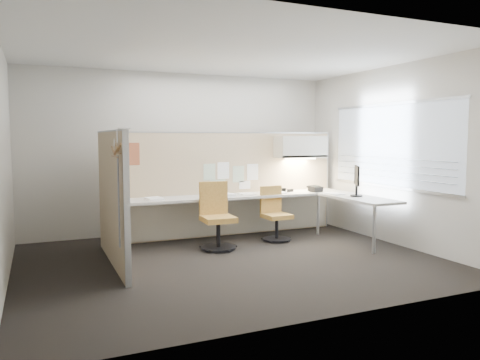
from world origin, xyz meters
name	(u,v)px	position (x,y,z in m)	size (l,w,h in m)	color
floor	(232,261)	(0.00, 0.00, -0.01)	(5.50, 4.50, 0.01)	black
ceiling	(231,51)	(0.00, 0.00, 2.80)	(5.50, 4.50, 0.01)	white
wall_back	(183,153)	(0.00, 2.25, 1.40)	(5.50, 0.02, 2.80)	beige
wall_front	(327,168)	(0.00, -2.25, 1.40)	(5.50, 0.02, 2.80)	beige
wall_left	(2,162)	(-2.75, 0.00, 1.40)	(0.02, 4.50, 2.80)	beige
wall_right	(393,155)	(2.75, 0.00, 1.40)	(0.02, 4.50, 2.80)	beige
window_pane	(392,146)	(2.73, 0.00, 1.55)	(0.01, 2.80, 1.30)	#9AA4B3
partition_back	(225,185)	(0.55, 1.60, 0.88)	(4.10, 0.06, 1.75)	#CBB48D
partition_left	(112,198)	(-1.50, 0.50, 0.88)	(0.06, 2.20, 1.75)	#CBB48D
desk	(257,203)	(0.93, 1.13, 0.60)	(4.00, 2.07, 0.73)	beige
overhead_bin	(300,147)	(1.90, 1.39, 1.51)	(0.90, 0.36, 0.38)	beige
task_light_strip	(300,159)	(1.90, 1.39, 1.30)	(0.60, 0.06, 0.02)	#FFEABF
pinned_papers	(230,175)	(0.63, 1.57, 1.03)	(1.01, 0.00, 0.47)	#8CBF8C
poster	(131,154)	(-1.05, 1.57, 1.42)	(0.28, 0.00, 0.35)	#EA571D
chair_left	(217,218)	(0.06, 0.74, 0.46)	(0.52, 0.52, 0.99)	black
chair_right	(275,215)	(1.14, 0.91, 0.41)	(0.46, 0.46, 0.87)	black
monitor	(357,179)	(2.30, 0.30, 1.02)	(0.27, 0.42, 0.49)	black
phone	(315,189)	(2.06, 1.13, 0.78)	(0.24, 0.23, 0.12)	black
stapler	(290,190)	(1.65, 1.30, 0.76)	(0.14, 0.04, 0.05)	black
tape_dispenser	(283,190)	(1.55, 1.39, 0.76)	(0.10, 0.06, 0.06)	black
coat_hook	(117,161)	(-1.58, -0.50, 1.42)	(0.18, 0.44, 1.33)	silver
paper_stack_0	(154,199)	(-0.76, 1.25, 0.74)	(0.23, 0.30, 0.03)	white
paper_stack_1	(225,195)	(0.37, 1.17, 0.75)	(0.23, 0.30, 0.05)	white
paper_stack_2	(247,194)	(0.81, 1.29, 0.74)	(0.23, 0.30, 0.01)	white
paper_stack_3	(277,192)	(1.37, 1.25, 0.74)	(0.23, 0.30, 0.02)	white
paper_stack_4	(334,194)	(2.16, 0.71, 0.74)	(0.23, 0.30, 0.02)	white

